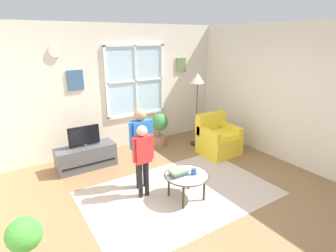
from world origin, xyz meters
TOP-DOWN VIEW (x-y plane):
  - ground_plane at (0.00, 0.00)m, footprint 5.88×5.82m
  - back_wall at (0.02, 2.67)m, footprint 5.28×0.17m
  - side_wall_right at (2.70, 0.00)m, footprint 0.12×5.22m
  - area_rug at (0.10, 0.20)m, footprint 3.06×2.00m
  - tv_stand at (-0.92, 1.96)m, footprint 1.13×0.44m
  - television at (-0.92, 1.96)m, footprint 0.59×0.08m
  - armchair at (1.74, 1.10)m, footprint 0.76×0.74m
  - coffee_table at (0.10, 0.03)m, footprint 0.71×0.71m
  - book_stack at (-0.02, 0.08)m, footprint 0.28×0.20m
  - cup at (0.20, -0.02)m, footprint 0.08×0.08m
  - remote_near_books at (0.23, 0.02)m, footprint 0.07×0.15m
  - person_red_shirt at (-0.44, 0.45)m, footprint 0.36×0.17m
  - person_blue_shirt at (-0.33, 0.72)m, footprint 0.42×0.19m
  - potted_plant_by_window at (0.89, 2.16)m, footprint 0.39×0.39m
  - potted_plant_corner at (-2.19, -0.34)m, footprint 0.35×0.35m
  - floor_lamp at (1.66, 1.77)m, footprint 0.32×0.32m

SIDE VIEW (x-z plane):
  - ground_plane at x=0.00m, z-range -0.02..0.00m
  - area_rug at x=0.10m, z-range 0.00..0.01m
  - tv_stand at x=-0.92m, z-range 0.00..0.46m
  - armchair at x=1.74m, z-range -0.11..0.76m
  - coffee_table at x=0.10m, z-range 0.18..0.60m
  - potted_plant_corner at x=-2.19m, z-range 0.04..0.81m
  - remote_near_books at x=0.23m, z-range 0.42..0.44m
  - potted_plant_by_window at x=0.89m, z-range 0.07..0.85m
  - cup at x=0.20m, z-range 0.42..0.52m
  - book_stack at x=-0.02m, z-range 0.42..0.52m
  - television at x=-0.92m, z-range 0.47..0.87m
  - person_red_shirt at x=-0.44m, z-range 0.15..1.36m
  - person_blue_shirt at x=-0.33m, z-range 0.18..1.57m
  - side_wall_right at x=2.70m, z-range 0.00..2.75m
  - back_wall at x=0.02m, z-range 0.01..2.76m
  - floor_lamp at x=1.66m, z-range 0.57..2.27m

